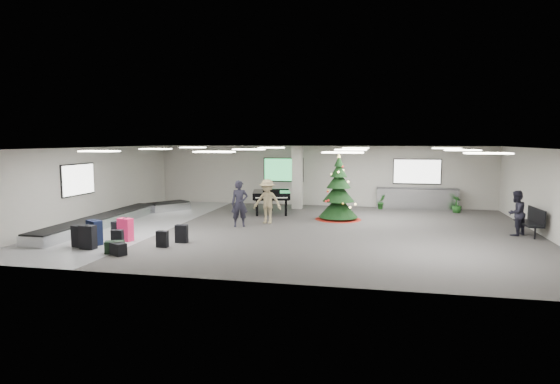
% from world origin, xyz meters
% --- Properties ---
extents(ground, '(18.00, 18.00, 0.00)m').
position_xyz_m(ground, '(0.00, 0.00, 0.00)').
color(ground, '#353130').
rests_on(ground, ground).
extents(room_envelope, '(18.02, 14.02, 3.21)m').
position_xyz_m(room_envelope, '(-0.38, 0.67, 2.33)').
color(room_envelope, '#A09C93').
rests_on(room_envelope, ground).
extents(baggage_carousel, '(2.28, 9.71, 0.43)m').
position_xyz_m(baggage_carousel, '(-7.84, -0.08, 0.21)').
color(baggage_carousel, silver).
rests_on(baggage_carousel, ground).
extents(service_counter, '(4.05, 0.65, 1.08)m').
position_xyz_m(service_counter, '(5.00, 6.65, 0.55)').
color(service_counter, silver).
rests_on(service_counter, ground).
extents(suitcase_0, '(0.52, 0.32, 0.80)m').
position_xyz_m(suitcase_0, '(-6.09, -4.69, 0.39)').
color(suitcase_0, black).
rests_on(suitcase_0, ground).
extents(suitcase_1, '(0.39, 0.24, 0.59)m').
position_xyz_m(suitcase_1, '(-5.31, -4.25, 0.29)').
color(suitcase_1, black).
rests_on(suitcase_1, ground).
extents(pink_suitcase, '(0.57, 0.42, 0.82)m').
position_xyz_m(pink_suitcase, '(-5.55, -3.33, 0.40)').
color(pink_suitcase, '#FF215A').
rests_on(pink_suitcase, ground).
extents(suitcase_3, '(0.43, 0.25, 0.64)m').
position_xyz_m(suitcase_3, '(-3.53, -3.17, 0.31)').
color(suitcase_3, black).
rests_on(suitcase_3, ground).
extents(navy_suitcase, '(0.62, 0.54, 0.85)m').
position_xyz_m(navy_suitcase, '(-6.25, -4.08, 0.42)').
color(navy_suitcase, black).
rests_on(navy_suitcase, ground).
extents(suitcase_5, '(0.52, 0.35, 0.74)m').
position_xyz_m(suitcase_5, '(-6.53, -4.50, 0.36)').
color(suitcase_5, black).
rests_on(suitcase_5, ground).
extents(green_duffel, '(0.64, 0.47, 0.40)m').
position_xyz_m(green_duffel, '(-4.95, -5.02, 0.19)').
color(green_duffel, black).
rests_on(green_duffel, ground).
extents(suitcase_7, '(0.38, 0.20, 0.56)m').
position_xyz_m(suitcase_7, '(-3.86, -3.96, 0.27)').
color(suitcase_7, black).
rests_on(suitcase_7, ground).
extents(suitcase_8, '(0.46, 0.32, 0.64)m').
position_xyz_m(suitcase_8, '(-5.99, -3.08, 0.31)').
color(suitcase_8, black).
rests_on(suitcase_8, ground).
extents(black_duffel, '(0.65, 0.55, 0.39)m').
position_xyz_m(black_duffel, '(-4.74, -5.18, 0.19)').
color(black_duffel, black).
rests_on(black_duffel, ground).
extents(christmas_tree, '(2.06, 2.06, 2.93)m').
position_xyz_m(christmas_tree, '(1.35, 2.68, 1.00)').
color(christmas_tree, '#68090B').
rests_on(christmas_tree, ground).
extents(grand_piano, '(2.13, 2.53, 1.27)m').
position_xyz_m(grand_piano, '(-1.92, 3.65, 0.90)').
color(grand_piano, black).
rests_on(grand_piano, ground).
extents(bench, '(0.63, 1.65, 1.03)m').
position_xyz_m(bench, '(8.61, 0.54, 0.58)').
color(bench, black).
rests_on(bench, ground).
extents(traveler_a, '(0.81, 0.68, 1.88)m').
position_xyz_m(traveler_a, '(-2.43, 0.11, 0.94)').
color(traveler_a, black).
rests_on(traveler_a, ground).
extents(traveler_b, '(1.25, 0.78, 1.87)m').
position_xyz_m(traveler_b, '(-1.51, 1.09, 0.94)').
color(traveler_b, '#97855D').
rests_on(traveler_b, ground).
extents(traveler_bench, '(1.02, 1.02, 1.67)m').
position_xyz_m(traveler_bench, '(8.03, 0.48, 0.83)').
color(traveler_bench, black).
rests_on(traveler_bench, ground).
extents(potted_plant_left, '(0.51, 0.48, 0.73)m').
position_xyz_m(potted_plant_left, '(3.24, 6.23, 0.36)').
color(potted_plant_left, '#123A16').
rests_on(potted_plant_left, ground).
extents(potted_plant_right, '(0.65, 0.65, 0.82)m').
position_xyz_m(potted_plant_right, '(6.81, 5.74, 0.41)').
color(potted_plant_right, '#123A16').
rests_on(potted_plant_right, ground).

